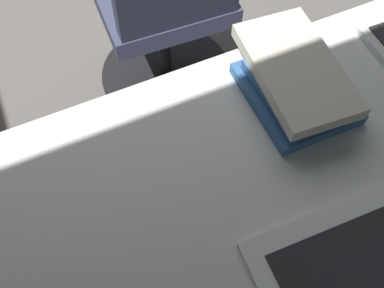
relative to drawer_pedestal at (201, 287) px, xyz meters
name	(u,v)px	position (x,y,z in m)	size (l,w,h in m)	color
desk	(203,236)	(-0.01, -0.03, 0.32)	(2.39, 0.72, 0.73)	white
drawer_pedestal	(201,287)	(0.00, 0.00, 0.00)	(0.40, 0.51, 0.69)	white
book_stack_near	(297,82)	(-0.32, -0.22, 0.43)	(0.20, 0.31, 0.09)	#38669E
office_chair	(168,10)	(-0.28, -0.86, 0.11)	(0.56, 0.56, 0.97)	#383D56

